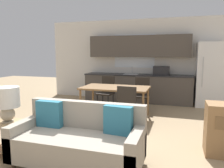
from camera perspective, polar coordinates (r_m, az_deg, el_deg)
name	(u,v)px	position (r m, az deg, el deg)	size (l,w,h in m)	color
ground_plane	(82,162)	(3.39, -7.90, -19.60)	(20.00, 20.00, 0.00)	#9E8460
wall_back	(139,60)	(7.46, 7.15, 6.26)	(6.40, 0.07, 2.70)	silver
kitchen_counter	(138,76)	(7.20, 6.79, 2.12)	(3.48, 0.65, 2.15)	#4C443D
refrigerator	(210,75)	(7.05, 24.17, 2.23)	(0.76, 0.69, 1.90)	white
dining_table	(115,89)	(5.34, 0.85, -1.43)	(1.62, 0.91, 0.76)	brown
couch	(79,140)	(3.22, -8.49, -14.32)	(1.81, 0.80, 0.86)	#3D2D1E
side_table	(8,133)	(3.83, -25.63, -11.40)	(0.47, 0.47, 0.52)	tan
table_lamp	(7,100)	(3.69, -25.81, -3.90)	(0.38, 0.38, 0.55)	#B2A893
dining_chair_near_right	(128,106)	(4.50, 4.30, -5.71)	(0.46, 0.46, 0.92)	black
dining_chair_far_left	(106,91)	(6.31, -1.45, -1.75)	(0.47, 0.47, 0.92)	black
dining_chair_far_right	(142,93)	(6.00, 7.72, -2.32)	(0.43, 0.43, 0.92)	black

